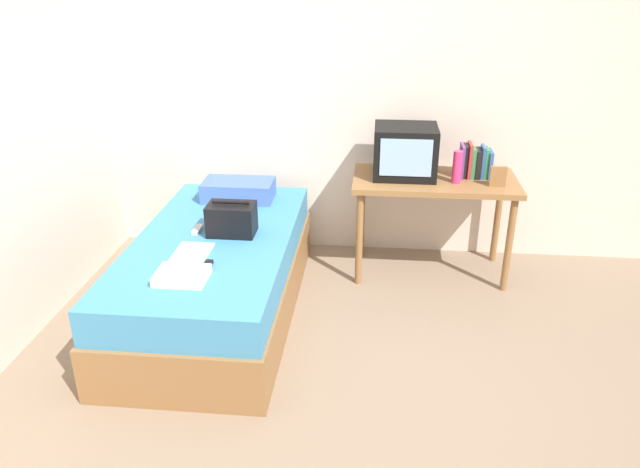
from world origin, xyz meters
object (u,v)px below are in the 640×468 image
object	(u,v)px
pillow	(239,190)
remote_silver	(197,230)
handbag	(232,219)
remote_dark	(206,267)
desk	(434,191)
magazine	(192,253)
water_bottle	(457,167)
picture_frame	(498,177)
folded_towel	(182,276)
book_row	(475,162)
tv	(405,151)
bed	(217,275)

from	to	relation	value
pillow	remote_silver	world-z (taller)	pillow
handbag	remote_dark	size ratio (longest dim) A/B	1.92
desk	remote_dark	size ratio (longest dim) A/B	7.44
magazine	desk	bearing A→B (deg)	33.42
water_bottle	pillow	world-z (taller)	water_bottle
picture_frame	folded_towel	distance (m)	2.22
water_bottle	magazine	world-z (taller)	water_bottle
water_bottle	pillow	size ratio (longest dim) A/B	0.44
remote_dark	picture_frame	bearing A→B (deg)	30.47
magazine	remote_silver	world-z (taller)	remote_silver
book_row	handbag	xyz separation A→B (m)	(-1.60, -0.74, -0.20)
picture_frame	magazine	world-z (taller)	picture_frame
tv	remote_silver	bearing A→B (deg)	-152.52
picture_frame	handbag	world-z (taller)	picture_frame
magazine	book_row	bearing A→B (deg)	30.65
bed	magazine	xyz separation A→B (m)	(-0.07, -0.26, 0.28)
water_bottle	handbag	xyz separation A→B (m)	(-1.46, -0.59, -0.20)
tv	water_bottle	distance (m)	0.38
handbag	bed	bearing A→B (deg)	-151.16
handbag	picture_frame	bearing A→B (deg)	17.30
magazine	folded_towel	size ratio (longest dim) A/B	1.04
book_row	magazine	world-z (taller)	book_row
picture_frame	desk	bearing A→B (deg)	161.89
pillow	remote_dark	world-z (taller)	pillow
folded_towel	pillow	bearing A→B (deg)	88.46
bed	water_bottle	size ratio (longest dim) A/B	8.81
tv	water_bottle	size ratio (longest dim) A/B	1.94
bed	handbag	world-z (taller)	handbag
remote_dark	folded_towel	distance (m)	0.17
book_row	remote_dark	size ratio (longest dim) A/B	1.57
folded_towel	desk	bearing A→B (deg)	42.12
handbag	folded_towel	world-z (taller)	handbag
remote_silver	book_row	bearing A→B (deg)	21.46
bed	picture_frame	world-z (taller)	picture_frame
desk	tv	world-z (taller)	tv
bed	folded_towel	world-z (taller)	folded_towel
bed	book_row	xyz separation A→B (m)	(1.71, 0.80, 0.58)
desk	remote_dark	xyz separation A→B (m)	(-1.36, -1.17, -0.09)
bed	picture_frame	size ratio (longest dim) A/B	14.12
pillow	handbag	world-z (taller)	handbag
desk	book_row	xyz separation A→B (m)	(0.28, 0.06, 0.20)
desk	picture_frame	bearing A→B (deg)	-18.11
desk	pillow	bearing A→B (deg)	-177.95
book_row	folded_towel	bearing A→B (deg)	-141.48
folded_towel	remote_silver	bearing A→B (deg)	99.09
book_row	handbag	distance (m)	1.77
book_row	pillow	size ratio (longest dim) A/B	0.48
desk	picture_frame	size ratio (longest dim) A/B	8.19
remote_dark	bed	bearing A→B (deg)	99.64
handbag	remote_silver	bearing A→B (deg)	176.48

